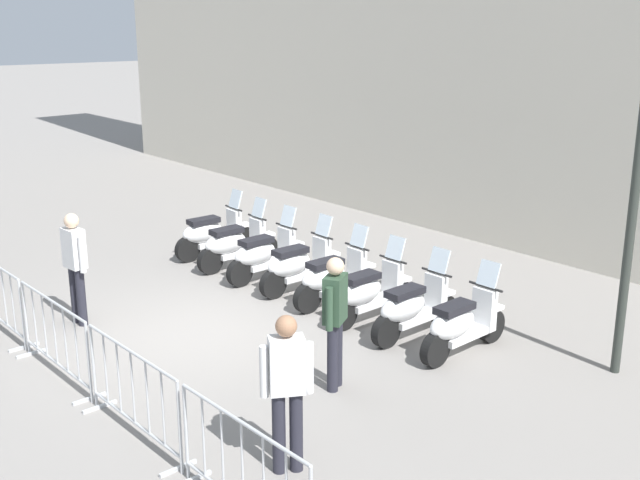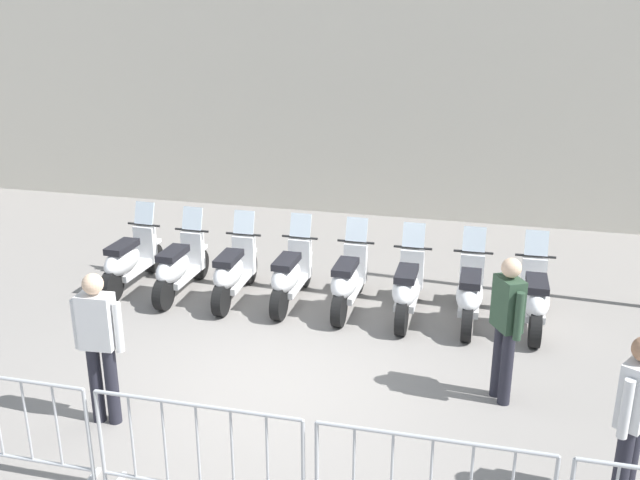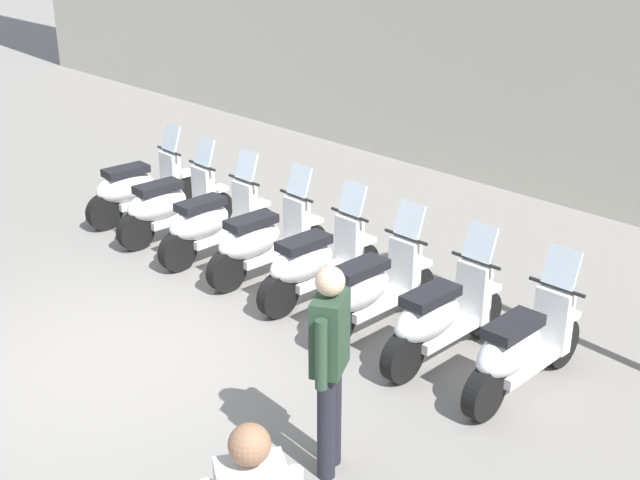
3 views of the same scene
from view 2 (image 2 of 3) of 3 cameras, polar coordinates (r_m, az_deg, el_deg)
name	(u,v)px [view 2 (image 2 of 3)]	position (r m, az deg, el deg)	size (l,w,h in m)	color
ground_plane	(273,384)	(8.79, -3.73, -11.29)	(120.00, 120.00, 0.00)	gray
motorcycle_0	(129,261)	(11.60, -14.82, -1.58)	(0.60, 1.72, 1.24)	black
motorcycle_1	(179,267)	(11.16, -11.07, -2.12)	(0.62, 1.72, 1.24)	black
motorcycle_2	(233,272)	(10.84, -6.86, -2.53)	(0.67, 1.72, 1.24)	black
motorcycle_3	(290,276)	(10.64, -2.37, -2.83)	(0.63, 1.72, 1.24)	black
motorcycle_4	(348,281)	(10.45, 2.21, -3.26)	(0.63, 1.72, 1.24)	black
motorcycle_5	(407,288)	(10.28, 6.90, -3.79)	(0.65, 1.72, 1.24)	black
motorcycle_6	(470,293)	(10.25, 11.74, -4.14)	(0.66, 1.72, 1.24)	black
motorcycle_7	(534,298)	(10.31, 16.57, -4.42)	(0.67, 1.72, 1.24)	black
barrier_segment_2	(199,457)	(6.80, -9.56, -16.51)	(1.94, 0.75, 1.07)	#B2B5B7
officer_near_row_end	(99,340)	(7.97, -17.04, -7.57)	(0.54, 0.30, 1.73)	#23232D
officer_mid_plaza	(506,322)	(8.28, 14.50, -6.26)	(0.40, 0.44, 1.73)	#23232D
officer_by_barriers	(634,415)	(6.96, 23.54, -12.57)	(0.33, 0.52, 1.73)	#23232D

